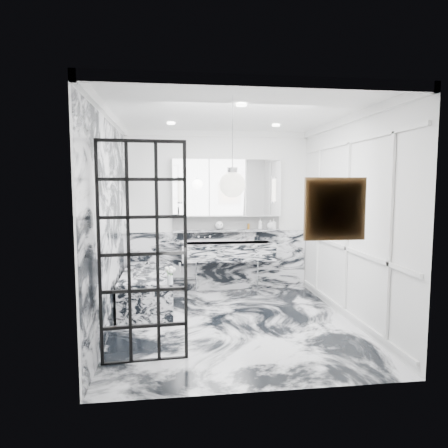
{
  "coord_description": "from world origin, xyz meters",
  "views": [
    {
      "loc": [
        -0.79,
        -5.19,
        1.88
      ],
      "look_at": [
        -0.06,
        0.5,
        1.31
      ],
      "focal_mm": 32.0,
      "sensor_mm": 36.0,
      "label": 1
    }
  ],
  "objects": [
    {
      "name": "ledge",
      "position": [
        0.15,
        1.72,
        1.07
      ],
      "size": [
        1.9,
        0.14,
        0.04
      ],
      "primitive_type": "cube",
      "color": "silver",
      "rests_on": "wall_back"
    },
    {
      "name": "mirror_cabinet",
      "position": [
        0.15,
        1.73,
        1.82
      ],
      "size": [
        1.9,
        0.16,
        1.0
      ],
      "primitive_type": "cube",
      "color": "white",
      "rests_on": "wall_back"
    },
    {
      "name": "bathtub",
      "position": [
        -1.18,
        0.9,
        0.28
      ],
      "size": [
        0.75,
        1.65,
        0.55
      ],
      "primitive_type": "cube",
      "color": "silver",
      "rests_on": "floor"
    },
    {
      "name": "face_pot",
      "position": [
        0.01,
        1.71,
        1.17
      ],
      "size": [
        0.15,
        0.15,
        0.15
      ],
      "primitive_type": "sphere",
      "color": "white",
      "rests_on": "ledge"
    },
    {
      "name": "marble_clad_back",
      "position": [
        0.0,
        1.78,
        0.53
      ],
      "size": [
        3.18,
        0.05,
        1.05
      ],
      "primitive_type": "cube",
      "color": "silver",
      "rests_on": "floor"
    },
    {
      "name": "wall_front",
      "position": [
        0.0,
        -1.8,
        1.4
      ],
      "size": [
        3.6,
        0.0,
        3.6
      ],
      "primitive_type": "plane",
      "rotation": [
        -1.57,
        0.0,
        0.0
      ],
      "color": "white",
      "rests_on": "floor"
    },
    {
      "name": "flower_vase",
      "position": [
        -0.84,
        0.08,
        0.61
      ],
      "size": [
        0.08,
        0.08,
        0.12
      ],
      "primitive_type": "cylinder",
      "color": "silver",
      "rests_on": "bathtub"
    },
    {
      "name": "floor",
      "position": [
        0.0,
        0.0,
        0.0
      ],
      "size": [
        3.6,
        3.6,
        0.0
      ],
      "primitive_type": "plane",
      "color": "silver",
      "rests_on": "ground"
    },
    {
      "name": "ceiling",
      "position": [
        0.0,
        0.0,
        2.8
      ],
      "size": [
        3.6,
        3.6,
        0.0
      ],
      "primitive_type": "plane",
      "rotation": [
        3.14,
        0.0,
        0.0
      ],
      "color": "white",
      "rests_on": "wall_back"
    },
    {
      "name": "crittall_door",
      "position": [
        -1.1,
        -1.02,
        1.16
      ],
      "size": [
        0.88,
        0.1,
        2.32
      ],
      "primitive_type": null,
      "rotation": [
        0.0,
        0.0,
        0.07
      ],
      "color": "black",
      "rests_on": "floor"
    },
    {
      "name": "marble_clad_left",
      "position": [
        -1.59,
        0.0,
        1.34
      ],
      "size": [
        0.02,
        3.56,
        2.68
      ],
      "primitive_type": "cube",
      "color": "silver",
      "rests_on": "floor"
    },
    {
      "name": "trough_sink",
      "position": [
        0.15,
        1.55,
        0.73
      ],
      "size": [
        1.6,
        0.45,
        0.3
      ],
      "primitive_type": "cube",
      "color": "silver",
      "rests_on": "wall_back"
    },
    {
      "name": "wall_right",
      "position": [
        1.6,
        0.0,
        1.4
      ],
      "size": [
        0.0,
        3.6,
        3.6
      ],
      "primitive_type": "plane",
      "rotation": [
        1.57,
        0.0,
        -1.57
      ],
      "color": "white",
      "rests_on": "floor"
    },
    {
      "name": "sconce_left",
      "position": [
        -0.67,
        1.63,
        1.78
      ],
      "size": [
        0.07,
        0.07,
        0.4
      ],
      "primitive_type": "cylinder",
      "color": "white",
      "rests_on": "mirror_cabinet"
    },
    {
      "name": "soap_bottle_a",
      "position": [
        0.74,
        1.71,
        1.18
      ],
      "size": [
        0.09,
        0.09,
        0.19
      ],
      "primitive_type": "imported",
      "rotation": [
        0.0,
        0.0,
        -0.2
      ],
      "color": "#8C5919",
      "rests_on": "ledge"
    },
    {
      "name": "soap_bottle_c",
      "position": [
        0.93,
        1.71,
        1.17
      ],
      "size": [
        0.16,
        0.16,
        0.16
      ],
      "primitive_type": "imported",
      "rotation": [
        0.0,
        0.0,
        -0.33
      ],
      "color": "silver",
      "rests_on": "ledge"
    },
    {
      "name": "subway_tile",
      "position": [
        0.15,
        1.78,
        1.21
      ],
      "size": [
        1.9,
        0.03,
        0.23
      ],
      "primitive_type": "cube",
      "color": "white",
      "rests_on": "wall_back"
    },
    {
      "name": "amber_bottle",
      "position": [
        0.53,
        1.71,
        1.14
      ],
      "size": [
        0.04,
        0.04,
        0.1
      ],
      "primitive_type": "cylinder",
      "color": "#8C5919",
      "rests_on": "ledge"
    },
    {
      "name": "soap_bottle_b",
      "position": [
        0.99,
        1.71,
        1.18
      ],
      "size": [
        0.11,
        0.11,
        0.18
      ],
      "primitive_type": "imported",
      "rotation": [
        0.0,
        0.0,
        -0.39
      ],
      "color": "#4C4C51",
      "rests_on": "ledge"
    },
    {
      "name": "pendant_light",
      "position": [
        -0.19,
        -1.22,
        1.88
      ],
      "size": [
        0.26,
        0.26,
        0.26
      ],
      "primitive_type": "sphere",
      "color": "white",
      "rests_on": "ceiling"
    },
    {
      "name": "wall_back",
      "position": [
        0.0,
        1.8,
        1.4
      ],
      "size": [
        3.6,
        0.0,
        3.6
      ],
      "primitive_type": "plane",
      "rotation": [
        1.57,
        0.0,
        0.0
      ],
      "color": "white",
      "rests_on": "floor"
    },
    {
      "name": "sconce_right",
      "position": [
        0.97,
        1.63,
        1.78
      ],
      "size": [
        0.07,
        0.07,
        0.4
      ],
      "primitive_type": "cylinder",
      "color": "white",
      "rests_on": "mirror_cabinet"
    },
    {
      "name": "artwork",
      "position": [
        0.66,
        -1.76,
        1.66
      ],
      "size": [
        0.47,
        0.04,
        0.47
      ],
      "primitive_type": "cube",
      "color": "orange",
      "rests_on": "wall_front"
    },
    {
      "name": "wall_left",
      "position": [
        -1.6,
        0.0,
        1.4
      ],
      "size": [
        0.0,
        3.6,
        3.6
      ],
      "primitive_type": "plane",
      "rotation": [
        1.57,
        0.0,
        1.57
      ],
      "color": "white",
      "rests_on": "floor"
    },
    {
      "name": "panel_molding",
      "position": [
        1.58,
        0.0,
        1.3
      ],
      "size": [
        0.03,
        3.4,
        2.3
      ],
      "primitive_type": "cube",
      "color": "white",
      "rests_on": "floor"
    }
  ]
}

